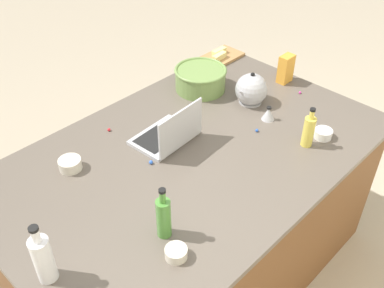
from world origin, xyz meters
TOP-DOWN VIEW (x-y plane):
  - ground_plane at (0.00, 0.00)m, footprint 12.00×12.00m
  - island_counter at (0.00, 0.00)m, footprint 1.94×1.23m
  - laptop at (0.02, -0.14)m, footprint 0.32×0.25m
  - mixing_bowl_large at (-0.46, -0.37)m, footprint 0.30×0.30m
  - bottle_olive at (0.44, 0.28)m, footprint 0.06×0.06m
  - bottle_vinegar at (0.87, 0.12)m, footprint 0.07×0.07m
  - bottle_oil at (-0.43, 0.36)m, footprint 0.06×0.06m
  - kettle at (-0.55, -0.08)m, footprint 0.21×0.18m
  - cutting_board at (-0.81, -0.54)m, footprint 0.31×0.18m
  - butter_stick_left at (-0.83, -0.56)m, footprint 0.11×0.04m
  - butter_stick_right at (-0.78, -0.52)m, footprint 0.11×0.04m
  - ramekin_small at (0.48, -0.32)m, footprint 0.11×0.11m
  - ramekin_medium at (-0.54, 0.39)m, footprint 0.09×0.09m
  - ramekin_wide at (0.49, 0.39)m, footprint 0.09×0.09m
  - kitchen_timer at (-0.48, 0.10)m, footprint 0.07×0.07m
  - candy_bag at (-0.87, -0.07)m, footprint 0.09×0.06m
  - candy_0 at (-0.82, 0.08)m, footprint 0.01×0.01m
  - candy_1 at (-0.35, 0.12)m, footprint 0.02×0.02m
  - candy_2 at (0.20, -0.08)m, footprint 0.02×0.02m
  - candy_3 at (0.17, -0.43)m, footprint 0.02×0.02m

SIDE VIEW (x-z plane):
  - ground_plane at x=0.00m, z-range 0.00..0.00m
  - island_counter at x=0.00m, z-range 0.00..0.90m
  - candy_0 at x=-0.82m, z-range 0.90..0.91m
  - candy_3 at x=0.17m, z-range 0.90..0.92m
  - candy_1 at x=-0.35m, z-range 0.90..0.92m
  - cutting_board at x=-0.81m, z-range 0.90..0.92m
  - candy_2 at x=0.20m, z-range 0.90..0.92m
  - ramekin_wide at x=0.49m, z-range 0.90..0.94m
  - ramekin_medium at x=-0.54m, z-range 0.90..0.94m
  - ramekin_small at x=0.48m, z-range 0.90..0.95m
  - kitchen_timer at x=-0.48m, z-range 0.90..0.97m
  - butter_stick_left at x=-0.83m, z-range 0.92..0.95m
  - butter_stick_right at x=-0.78m, z-range 0.92..0.95m
  - laptop at x=0.02m, z-range 0.84..1.06m
  - mixing_bowl_large at x=-0.46m, z-range 0.90..1.04m
  - kettle at x=-0.55m, z-range 0.88..1.08m
  - candy_bag at x=-0.87m, z-range 0.90..1.07m
  - bottle_oil at x=-0.43m, z-range 0.88..1.09m
  - bottle_olive at x=0.44m, z-range 0.88..1.12m
  - bottle_vinegar at x=0.87m, z-range 0.87..1.14m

